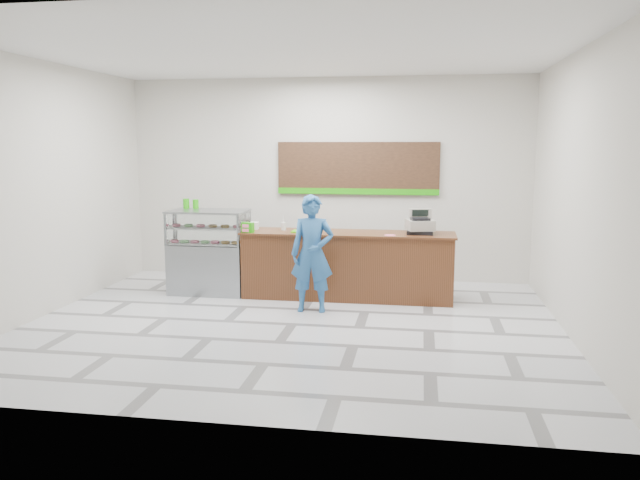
% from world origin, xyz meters
% --- Properties ---
extents(floor, '(7.00, 7.00, 0.00)m').
position_xyz_m(floor, '(0.00, 0.00, 0.00)').
color(floor, silver).
rests_on(floor, ground).
extents(back_wall, '(7.00, 0.00, 7.00)m').
position_xyz_m(back_wall, '(0.00, 3.00, 1.75)').
color(back_wall, beige).
rests_on(back_wall, floor).
extents(ceiling, '(7.00, 7.00, 0.00)m').
position_xyz_m(ceiling, '(0.00, 0.00, 3.50)').
color(ceiling, silver).
rests_on(ceiling, back_wall).
extents(sales_counter, '(3.26, 0.76, 1.03)m').
position_xyz_m(sales_counter, '(0.55, 1.55, 0.52)').
color(sales_counter, '#592D17').
rests_on(sales_counter, floor).
extents(display_case, '(1.22, 0.72, 1.33)m').
position_xyz_m(display_case, '(-1.67, 1.55, 0.68)').
color(display_case, gray).
rests_on(display_case, floor).
extents(menu_board, '(2.80, 0.06, 0.90)m').
position_xyz_m(menu_board, '(0.55, 2.96, 1.93)').
color(menu_board, black).
rests_on(menu_board, back_wall).
extents(cash_register, '(0.47, 0.48, 0.36)m').
position_xyz_m(cash_register, '(1.64, 1.58, 1.17)').
color(cash_register, black).
rests_on(cash_register, sales_counter).
extents(card_terminal, '(0.12, 0.17, 0.04)m').
position_xyz_m(card_terminal, '(1.51, 1.53, 1.05)').
color(card_terminal, black).
rests_on(card_terminal, sales_counter).
extents(serving_tray, '(0.34, 0.25, 0.02)m').
position_xyz_m(serving_tray, '(-0.13, 1.48, 1.04)').
color(serving_tray, '#3ED400').
rests_on(serving_tray, sales_counter).
extents(napkin_box, '(0.15, 0.15, 0.11)m').
position_xyz_m(napkin_box, '(-0.95, 1.66, 1.09)').
color(napkin_box, white).
rests_on(napkin_box, sales_counter).
extents(straw_cup, '(0.08, 0.08, 0.12)m').
position_xyz_m(straw_cup, '(-0.47, 1.62, 1.09)').
color(straw_cup, silver).
rests_on(straw_cup, sales_counter).
extents(promo_box, '(0.18, 0.13, 0.15)m').
position_xyz_m(promo_box, '(-0.95, 1.28, 1.11)').
color(promo_box, '#22A10A').
rests_on(promo_box, sales_counter).
extents(donut_decal, '(0.17, 0.17, 0.00)m').
position_xyz_m(donut_decal, '(1.21, 1.32, 1.03)').
color(donut_decal, pink).
rests_on(donut_decal, sales_counter).
extents(green_cup_left, '(0.10, 0.10, 0.16)m').
position_xyz_m(green_cup_left, '(-2.12, 1.77, 1.41)').
color(green_cup_left, '#22A10A').
rests_on(green_cup_left, display_case).
extents(green_cup_right, '(0.09, 0.09, 0.15)m').
position_xyz_m(green_cup_right, '(-1.96, 1.78, 1.40)').
color(green_cup_right, '#22A10A').
rests_on(green_cup_right, display_case).
extents(customer, '(0.64, 0.44, 1.66)m').
position_xyz_m(customer, '(0.15, 0.72, 0.83)').
color(customer, '#265B95').
rests_on(customer, floor).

